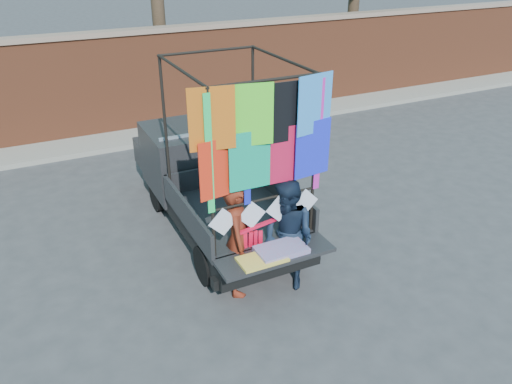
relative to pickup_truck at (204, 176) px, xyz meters
name	(u,v)px	position (x,y,z in m)	size (l,w,h in m)	color
ground	(259,265)	(0.16, -1.90, -0.78)	(90.00, 90.00, 0.00)	#38383A
brick_wall	(139,80)	(0.16, 5.10, 0.54)	(30.00, 0.45, 2.61)	brown
curb	(151,135)	(0.16, 4.40, -0.72)	(30.00, 1.20, 0.12)	gray
pickup_truck	(204,176)	(0.00, 0.00, 0.00)	(1.97, 4.94, 3.11)	black
woman	(238,239)	(-0.37, -2.31, 0.08)	(0.63, 0.42, 1.74)	maroon
man	(288,235)	(0.33, -2.50, 0.06)	(0.82, 0.64, 1.68)	#152236
streamer_bundle	(257,237)	(-0.12, -2.42, 0.10)	(0.91, 0.23, 0.64)	#FF0D31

